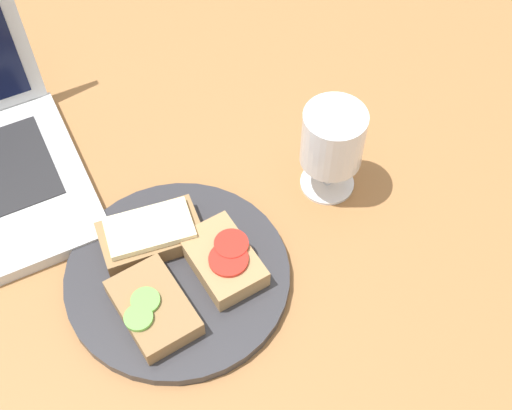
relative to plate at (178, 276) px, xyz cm
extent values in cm
cube|color=#9E6B3D|center=(7.90, -1.41, -2.19)|extent=(140.00, 140.00, 3.00)
cylinder|color=#333338|center=(0.00, 0.00, 0.00)|extent=(25.37, 25.37, 1.39)
cube|color=#937047|center=(-0.94, 5.24, 1.82)|extent=(11.96, 7.56, 2.26)
cube|color=#F4EAB7|center=(-0.94, 5.24, 3.37)|extent=(10.37, 6.85, 0.84)
cube|color=#937047|center=(-4.07, -3.43, 1.84)|extent=(7.81, 10.94, 2.29)
cylinder|color=#6BB74C|center=(-4.64, -3.01, 3.21)|extent=(3.14, 3.14, 0.44)
cylinder|color=#6BB74C|center=(-6.02, -4.56, 3.23)|extent=(3.06, 3.06, 0.50)
cube|color=#A88456|center=(5.01, -1.81, 1.94)|extent=(7.28, 10.36, 2.49)
cylinder|color=red|center=(5.30, -2.46, 3.40)|extent=(4.42, 4.42, 0.44)
cylinder|color=red|center=(6.40, -0.86, 3.45)|extent=(3.87, 3.87, 0.54)
cylinder|color=white|center=(21.91, 4.27, -0.49)|extent=(6.68, 6.68, 0.40)
cylinder|color=white|center=(21.91, 4.27, 2.00)|extent=(1.06, 1.06, 4.58)
cylinder|color=white|center=(21.91, 4.27, 8.03)|extent=(7.38, 7.38, 7.49)
cylinder|color=white|center=(21.91, 4.27, 7.15)|extent=(6.79, 6.79, 5.73)
camera|label=1|loc=(-9.87, -39.58, 70.25)|focal=50.00mm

